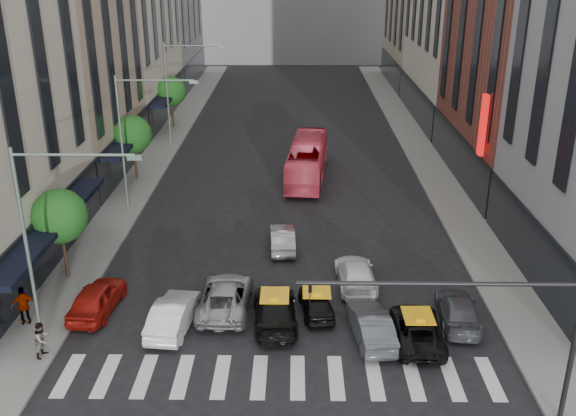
{
  "coord_description": "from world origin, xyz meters",
  "views": [
    {
      "loc": [
        0.48,
        -20.62,
        16.48
      ],
      "look_at": [
        0.09,
        10.44,
        4.0
      ],
      "focal_mm": 40.0,
      "sensor_mm": 36.0,
      "label": 1
    }
  ],
  "objects_px": {
    "bus": "(307,160)",
    "streetlamp_mid": "(135,126)",
    "pedestrian_far": "(24,306)",
    "car_white_front": "(173,314)",
    "streetlamp_far": "(177,80)",
    "taxi_left": "(275,309)",
    "car_red": "(97,298)",
    "pedestrian_near": "(42,339)",
    "streetlamp_near": "(45,222)",
    "taxi_center": "(316,302)"
  },
  "relations": [
    {
      "from": "car_red",
      "to": "car_white_front",
      "type": "height_order",
      "value": "car_red"
    },
    {
      "from": "bus",
      "to": "streetlamp_mid",
      "type": "bearing_deg",
      "value": 35.7
    },
    {
      "from": "streetlamp_far",
      "to": "car_white_front",
      "type": "xyz_separation_m",
      "value": [
        4.84,
        -30.78,
        -5.17
      ]
    },
    {
      "from": "taxi_center",
      "to": "pedestrian_near",
      "type": "distance_m",
      "value": 12.55
    },
    {
      "from": "streetlamp_mid",
      "to": "car_red",
      "type": "distance_m",
      "value": 14.34
    },
    {
      "from": "streetlamp_far",
      "to": "pedestrian_far",
      "type": "bearing_deg",
      "value": -93.98
    },
    {
      "from": "car_red",
      "to": "pedestrian_near",
      "type": "height_order",
      "value": "pedestrian_near"
    },
    {
      "from": "streetlamp_near",
      "to": "streetlamp_far",
      "type": "xyz_separation_m",
      "value": [
        0.0,
        32.0,
        0.0
      ]
    },
    {
      "from": "streetlamp_mid",
      "to": "pedestrian_far",
      "type": "bearing_deg",
      "value": -98.26
    },
    {
      "from": "car_white_front",
      "to": "taxi_left",
      "type": "xyz_separation_m",
      "value": [
        4.72,
        0.51,
        -0.01
      ]
    },
    {
      "from": "car_red",
      "to": "pedestrian_near",
      "type": "xyz_separation_m",
      "value": [
        -1.2,
        -3.94,
        0.21
      ]
    },
    {
      "from": "car_white_front",
      "to": "taxi_center",
      "type": "distance_m",
      "value": 6.86
    },
    {
      "from": "taxi_left",
      "to": "car_white_front",
      "type": "bearing_deg",
      "value": 2.05
    },
    {
      "from": "streetlamp_mid",
      "to": "pedestrian_far",
      "type": "distance_m",
      "value": 15.64
    },
    {
      "from": "taxi_left",
      "to": "pedestrian_far",
      "type": "xyz_separation_m",
      "value": [
        -11.7,
        -0.46,
        0.38
      ]
    },
    {
      "from": "car_white_front",
      "to": "taxi_left",
      "type": "distance_m",
      "value": 4.75
    },
    {
      "from": "taxi_center",
      "to": "streetlamp_far",
      "type": "bearing_deg",
      "value": -75.82
    },
    {
      "from": "streetlamp_far",
      "to": "pedestrian_near",
      "type": "relative_size",
      "value": 5.52
    },
    {
      "from": "streetlamp_mid",
      "to": "taxi_center",
      "type": "relative_size",
      "value": 2.49
    },
    {
      "from": "streetlamp_mid",
      "to": "pedestrian_far",
      "type": "xyz_separation_m",
      "value": [
        -2.14,
        -14.73,
        -4.8
      ]
    },
    {
      "from": "streetlamp_near",
      "to": "car_white_front",
      "type": "relative_size",
      "value": 2.01
    },
    {
      "from": "streetlamp_far",
      "to": "pedestrian_near",
      "type": "bearing_deg",
      "value": -90.61
    },
    {
      "from": "streetlamp_far",
      "to": "car_red",
      "type": "relative_size",
      "value": 2.03
    },
    {
      "from": "streetlamp_far",
      "to": "taxi_center",
      "type": "distance_m",
      "value": 32.03
    },
    {
      "from": "streetlamp_mid",
      "to": "pedestrian_near",
      "type": "bearing_deg",
      "value": -91.18
    },
    {
      "from": "car_white_front",
      "to": "bus",
      "type": "distance_m",
      "value": 22.46
    },
    {
      "from": "streetlamp_mid",
      "to": "streetlamp_far",
      "type": "bearing_deg",
      "value": 90.0
    },
    {
      "from": "streetlamp_mid",
      "to": "taxi_left",
      "type": "bearing_deg",
      "value": -56.17
    },
    {
      "from": "car_red",
      "to": "pedestrian_far",
      "type": "xyz_separation_m",
      "value": [
        -2.98,
        -1.37,
        0.35
      ]
    },
    {
      "from": "streetlamp_near",
      "to": "streetlamp_mid",
      "type": "relative_size",
      "value": 1.0
    },
    {
      "from": "car_white_front",
      "to": "taxi_center",
      "type": "relative_size",
      "value": 1.24
    },
    {
      "from": "taxi_left",
      "to": "taxi_center",
      "type": "height_order",
      "value": "taxi_left"
    },
    {
      "from": "car_red",
      "to": "car_white_front",
      "type": "bearing_deg",
      "value": 165.67
    },
    {
      "from": "car_white_front",
      "to": "pedestrian_far",
      "type": "relative_size",
      "value": 2.34
    },
    {
      "from": "streetlamp_mid",
      "to": "car_red",
      "type": "bearing_deg",
      "value": -86.39
    },
    {
      "from": "streetlamp_far",
      "to": "car_white_front",
      "type": "bearing_deg",
      "value": -81.06
    },
    {
      "from": "car_red",
      "to": "pedestrian_far",
      "type": "bearing_deg",
      "value": 29.94
    },
    {
      "from": "car_white_front",
      "to": "streetlamp_mid",
      "type": "bearing_deg",
      "value": -65.76
    },
    {
      "from": "taxi_center",
      "to": "bus",
      "type": "relative_size",
      "value": 0.34
    },
    {
      "from": "streetlamp_far",
      "to": "pedestrian_far",
      "type": "distance_m",
      "value": 31.18
    },
    {
      "from": "car_red",
      "to": "taxi_left",
      "type": "height_order",
      "value": "car_red"
    },
    {
      "from": "streetlamp_far",
      "to": "bus",
      "type": "relative_size",
      "value": 0.84
    },
    {
      "from": "bus",
      "to": "streetlamp_far",
      "type": "bearing_deg",
      "value": -33.9
    },
    {
      "from": "streetlamp_near",
      "to": "car_red",
      "type": "bearing_deg",
      "value": 72.27
    },
    {
      "from": "bus",
      "to": "pedestrian_far",
      "type": "bearing_deg",
      "value": 63.01
    },
    {
      "from": "streetlamp_near",
      "to": "car_white_front",
      "type": "bearing_deg",
      "value": 14.11
    },
    {
      "from": "taxi_left",
      "to": "pedestrian_far",
      "type": "bearing_deg",
      "value": -1.83
    },
    {
      "from": "streetlamp_far",
      "to": "pedestrian_near",
      "type": "height_order",
      "value": "streetlamp_far"
    },
    {
      "from": "bus",
      "to": "pedestrian_near",
      "type": "bearing_deg",
      "value": 69.2
    },
    {
      "from": "streetlamp_far",
      "to": "pedestrian_far",
      "type": "relative_size",
      "value": 4.71
    }
  ]
}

